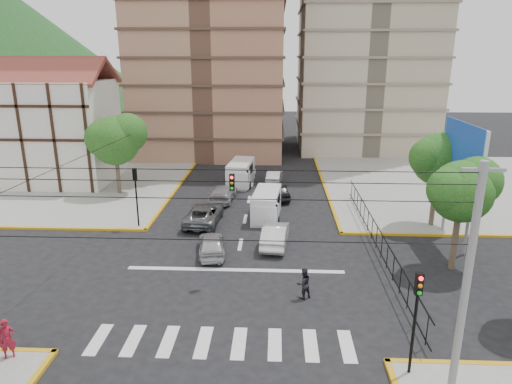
# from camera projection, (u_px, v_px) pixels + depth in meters

# --- Properties ---
(ground) EXTENTS (160.00, 160.00, 0.00)m
(ground) POSITION_uv_depth(u_px,v_px,m) (234.00, 279.00, 26.16)
(ground) COLOR black
(ground) RESTS_ON ground
(sidewalk_nw) EXTENTS (26.00, 26.00, 0.15)m
(sidewalk_nw) POSITION_uv_depth(u_px,v_px,m) (55.00, 181.00, 46.12)
(sidewalk_nw) COLOR gray
(sidewalk_nw) RESTS_ON ground
(sidewalk_ne) EXTENTS (26.00, 26.00, 0.15)m
(sidewalk_ne) POSITION_uv_depth(u_px,v_px,m) (457.00, 186.00, 44.40)
(sidewalk_ne) COLOR gray
(sidewalk_ne) RESTS_ON ground
(crosswalk_stripes) EXTENTS (12.00, 2.40, 0.01)m
(crosswalk_stripes) POSITION_uv_depth(u_px,v_px,m) (221.00, 343.00, 20.43)
(crosswalk_stripes) COLOR silver
(crosswalk_stripes) RESTS_ON ground
(stop_line) EXTENTS (13.00, 0.40, 0.01)m
(stop_line) POSITION_uv_depth(u_px,v_px,m) (235.00, 270.00, 27.31)
(stop_line) COLOR silver
(stop_line) RESTS_ON ground
(tudor_building) EXTENTS (10.80, 8.05, 12.23)m
(tudor_building) POSITION_uv_depth(u_px,v_px,m) (58.00, 130.00, 44.57)
(tudor_building) COLOR silver
(tudor_building) RESTS_ON ground
(park_fence) EXTENTS (0.10, 22.50, 1.66)m
(park_fence) POSITION_uv_depth(u_px,v_px,m) (376.00, 250.00, 30.08)
(park_fence) COLOR black
(park_fence) RESTS_ON ground
(billboard) EXTENTS (0.36, 6.20, 8.10)m
(billboard) POSITION_uv_depth(u_px,v_px,m) (463.00, 157.00, 29.53)
(billboard) COLOR slate
(billboard) RESTS_ON ground
(tree_park_a) EXTENTS (4.41, 3.60, 6.83)m
(tree_park_a) POSITION_uv_depth(u_px,v_px,m) (463.00, 189.00, 26.07)
(tree_park_a) COLOR #473828
(tree_park_a) RESTS_ON ground
(tree_park_c) EXTENTS (4.65, 3.80, 7.25)m
(tree_park_c) POSITION_uv_depth(u_px,v_px,m) (440.00, 157.00, 32.62)
(tree_park_c) COLOR #473828
(tree_park_c) RESTS_ON ground
(tree_tudor) EXTENTS (5.39, 4.40, 7.43)m
(tree_tudor) POSITION_uv_depth(u_px,v_px,m) (116.00, 138.00, 40.46)
(tree_tudor) COLOR #473828
(tree_tudor) RESTS_ON ground
(traffic_light_se) EXTENTS (0.28, 0.22, 4.40)m
(traffic_light_se) POSITION_uv_depth(u_px,v_px,m) (416.00, 307.00, 17.47)
(traffic_light_se) COLOR black
(traffic_light_se) RESTS_ON ground
(traffic_light_nw) EXTENTS (0.28, 0.22, 4.40)m
(traffic_light_nw) POSITION_uv_depth(u_px,v_px,m) (136.00, 188.00, 33.05)
(traffic_light_nw) COLOR black
(traffic_light_nw) RESTS_ON ground
(traffic_light_hanging) EXTENTS (18.00, 9.12, 0.92)m
(traffic_light_hanging) POSITION_uv_depth(u_px,v_px,m) (228.00, 191.00, 22.50)
(traffic_light_hanging) COLOR black
(traffic_light_hanging) RESTS_ON ground
(utility_pole_se) EXTENTS (1.40, 0.28, 9.00)m
(utility_pole_se) POSITION_uv_depth(u_px,v_px,m) (466.00, 284.00, 15.79)
(utility_pole_se) COLOR slate
(utility_pole_se) RESTS_ON ground
(van_right_lane) EXTENTS (2.32, 4.95, 2.16)m
(van_right_lane) POSITION_uv_depth(u_px,v_px,m) (266.00, 206.00, 35.48)
(van_right_lane) COLOR silver
(van_right_lane) RESTS_ON ground
(van_left_lane) EXTENTS (2.54, 5.32, 2.31)m
(van_left_lane) POSITION_uv_depth(u_px,v_px,m) (241.00, 174.00, 44.66)
(van_left_lane) COLOR silver
(van_left_lane) RESTS_ON ground
(car_silver_front_left) EXTENTS (2.30, 4.32, 1.40)m
(car_silver_front_left) POSITION_uv_depth(u_px,v_px,m) (211.00, 244.00, 29.27)
(car_silver_front_left) COLOR #B8B8BD
(car_silver_front_left) RESTS_ON ground
(car_white_front_right) EXTENTS (2.03, 4.68, 1.50)m
(car_white_front_right) POSITION_uv_depth(u_px,v_px,m) (275.00, 235.00, 30.67)
(car_white_front_right) COLOR silver
(car_white_front_right) RESTS_ON ground
(car_grey_mid_left) EXTENTS (2.69, 5.42, 1.47)m
(car_grey_mid_left) POSITION_uv_depth(u_px,v_px,m) (204.00, 214.00, 34.63)
(car_grey_mid_left) COLOR slate
(car_grey_mid_left) RESTS_ON ground
(car_silver_rear_left) EXTENTS (2.32, 4.95, 1.40)m
(car_silver_rear_left) POSITION_uv_depth(u_px,v_px,m) (223.00, 193.00, 39.93)
(car_silver_rear_left) COLOR #AEAEB2
(car_silver_rear_left) RESTS_ON ground
(car_darkgrey_mid_right) EXTENTS (2.40, 4.56, 1.48)m
(car_darkgrey_mid_right) POSITION_uv_depth(u_px,v_px,m) (278.00, 191.00, 40.57)
(car_darkgrey_mid_right) COLOR black
(car_darkgrey_mid_right) RESTS_ON ground
(car_white_rear_right) EXTENTS (1.71, 3.96, 1.27)m
(car_white_rear_right) POSITION_uv_depth(u_px,v_px,m) (274.00, 176.00, 45.67)
(car_white_rear_right) COLOR silver
(car_white_rear_right) RESTS_ON ground
(pedestrian_sw_corner) EXTENTS (0.76, 0.66, 1.77)m
(pedestrian_sw_corner) POSITION_uv_depth(u_px,v_px,m) (7.00, 339.00, 18.99)
(pedestrian_sw_corner) COLOR maroon
(pedestrian_sw_corner) RESTS_ON sidewalk_sw
(pedestrian_crosswalk) EXTENTS (1.03, 0.96, 1.69)m
(pedestrian_crosswalk) POSITION_uv_depth(u_px,v_px,m) (304.00, 283.00, 23.95)
(pedestrian_crosswalk) COLOR black
(pedestrian_crosswalk) RESTS_ON ground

